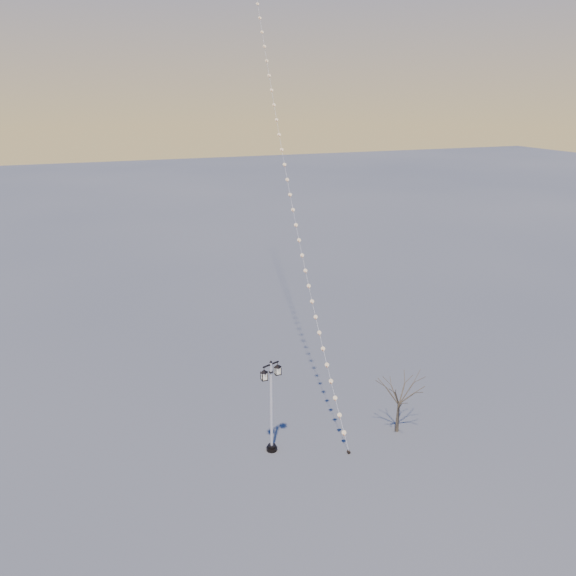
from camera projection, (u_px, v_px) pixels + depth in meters
name	position (u px, v px, depth m)	size (l,w,h in m)	color
ground	(312.00, 443.00, 31.33)	(300.00, 300.00, 0.00)	#4B4C4B
street_lamp	(271.00, 402.00, 29.68)	(1.36, 0.82, 5.58)	black
bare_tree	(399.00, 394.00, 31.62)	(2.17, 2.17, 3.60)	#463B2A
kite_train	(286.00, 132.00, 38.61)	(4.09, 30.18, 32.97)	black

